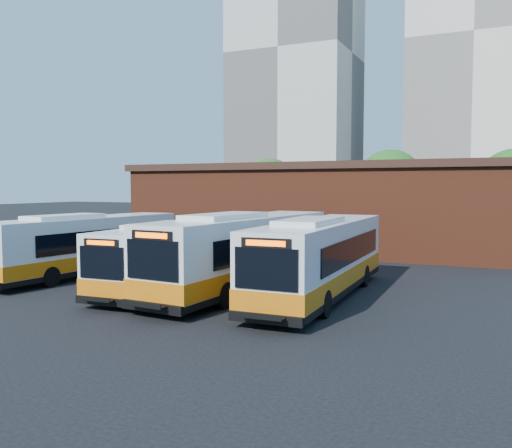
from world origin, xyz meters
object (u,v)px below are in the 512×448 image
at_px(bus_mideast, 243,255).
at_px(bus_east, 320,261).
at_px(bus_west, 86,247).
at_px(bus_midwest, 176,257).
at_px(transit_worker, 197,287).

relative_size(bus_mideast, bus_east, 1.04).
distance_m(bus_mideast, bus_east, 3.67).
xyz_separation_m(bus_west, bus_mideast, (9.47, -0.32, 0.13)).
distance_m(bus_midwest, bus_mideast, 3.31).
height_order(bus_east, transit_worker, bus_east).
xyz_separation_m(bus_west, bus_east, (13.14, -0.31, 0.07)).
xyz_separation_m(bus_west, bus_midwest, (6.21, -0.86, -0.09)).
height_order(bus_midwest, bus_east, bus_east).
xyz_separation_m(bus_east, transit_worker, (-3.57, -4.26, -0.68)).
height_order(bus_midwest, transit_worker, bus_midwest).
bearing_deg(bus_east, bus_west, 177.43).
distance_m(bus_midwest, transit_worker, 5.02).
relative_size(bus_midwest, bus_east, 0.90).
bearing_deg(transit_worker, bus_east, -36.98).
distance_m(bus_west, bus_midwest, 6.27).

